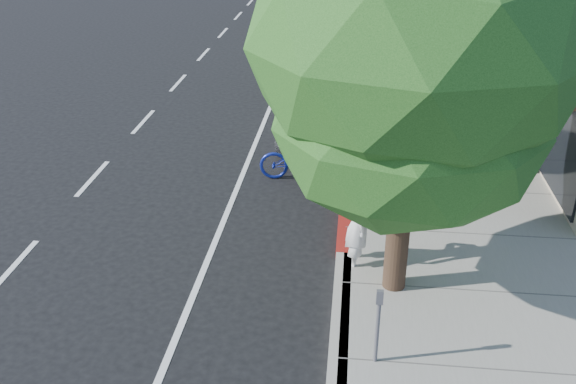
# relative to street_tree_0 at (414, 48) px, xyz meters

# --- Properties ---
(ground) EXTENTS (120.00, 120.00, 0.00)m
(ground) POSITION_rel_street_tree_0_xyz_m (-0.90, 2.00, -4.36)
(ground) COLOR black
(ground) RESTS_ON ground
(sidewalk) EXTENTS (4.60, 56.00, 0.15)m
(sidewalk) POSITION_rel_street_tree_0_xyz_m (1.40, 10.00, -4.29)
(sidewalk) COLOR gray
(sidewalk) RESTS_ON ground
(curb) EXTENTS (0.30, 56.00, 0.15)m
(curb) POSITION_rel_street_tree_0_xyz_m (-0.90, 10.00, -4.29)
(curb) COLOR #9E998E
(curb) RESTS_ON ground
(curb_red_segment) EXTENTS (0.32, 4.00, 0.15)m
(curb_red_segment) POSITION_rel_street_tree_0_xyz_m (-0.90, 3.00, -4.29)
(curb_red_segment) COLOR maroon
(curb_red_segment) RESTS_ON ground
(street_tree_0) EXTENTS (5.08, 5.08, 7.29)m
(street_tree_0) POSITION_rel_street_tree_0_xyz_m (0.00, 0.00, 0.00)
(street_tree_0) COLOR black
(street_tree_0) RESTS_ON ground
(cyclist) EXTENTS (0.48, 0.72, 1.97)m
(cyclist) POSITION_rel_street_tree_0_xyz_m (-0.65, 0.73, -3.38)
(cyclist) COLOR white
(cyclist) RESTS_ON ground
(bicycle) EXTENTS (2.08, 0.85, 1.07)m
(bicycle) POSITION_rel_street_tree_0_xyz_m (-2.03, 4.53, -3.83)
(bicycle) COLOR navy
(bicycle) RESTS_ON ground
(silver_suv) EXTENTS (3.00, 5.74, 1.54)m
(silver_suv) POSITION_rel_street_tree_0_xyz_m (-1.40, 7.50, -3.59)
(silver_suv) COLOR silver
(silver_suv) RESTS_ON ground
(dark_sedan) EXTENTS (2.04, 4.86, 1.56)m
(dark_sedan) POSITION_rel_street_tree_0_xyz_m (-1.40, 14.40, -3.58)
(dark_sedan) COLOR black
(dark_sedan) RESTS_ON ground
(white_pickup) EXTENTS (2.48, 5.61, 1.60)m
(white_pickup) POSITION_rel_street_tree_0_xyz_m (-1.47, 17.00, -3.56)
(white_pickup) COLOR white
(white_pickup) RESTS_ON ground
(dark_suv_far) EXTENTS (2.31, 4.87, 1.61)m
(dark_suv_far) POSITION_rel_street_tree_0_xyz_m (-1.40, 23.54, -3.56)
(dark_suv_far) COLOR black
(dark_suv_far) RESTS_ON ground
(pedestrian) EXTENTS (1.11, 1.07, 1.80)m
(pedestrian) POSITION_rel_street_tree_0_xyz_m (0.82, 13.05, -3.31)
(pedestrian) COLOR black
(pedestrian) RESTS_ON sidewalk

